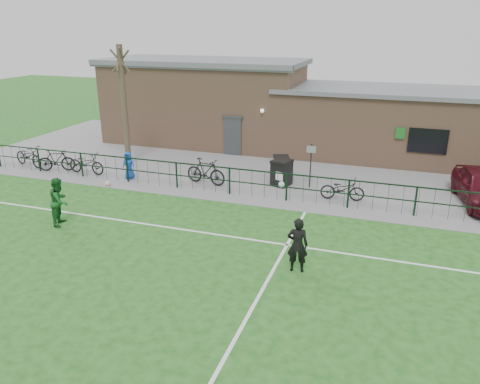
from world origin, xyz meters
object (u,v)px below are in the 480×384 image
(bicycle_a, at_px, (29,156))
(bicycle_b, at_px, (56,160))
(spectator_child, at_px, (129,165))
(outfield_player, at_px, (60,201))
(wheelie_bin_right, at_px, (282,173))
(bare_tree, at_px, (124,107))
(bicycle_c, at_px, (86,163))
(bicycle_e, at_px, (342,189))
(bicycle_d, at_px, (206,171))
(ball_ground, at_px, (108,184))
(sign_post, at_px, (311,166))
(wheelie_bin_left, at_px, (281,168))

(bicycle_a, distance_m, bicycle_b, 1.91)
(spectator_child, distance_m, outfield_player, 5.41)
(wheelie_bin_right, distance_m, bicycle_b, 11.18)
(bare_tree, relative_size, bicycle_a, 2.92)
(wheelie_bin_right, xyz_separation_m, spectator_child, (-7.04, -1.39, 0.10))
(bicycle_c, relative_size, outfield_player, 1.12)
(spectator_child, height_order, outfield_player, outfield_player)
(bicycle_b, xyz_separation_m, bicycle_e, (13.92, 0.48, -0.07))
(bicycle_a, bearing_deg, bicycle_e, -73.89)
(bicycle_e, bearing_deg, bicycle_d, 83.72)
(bicycle_b, relative_size, bicycle_e, 1.01)
(bicycle_e, bearing_deg, ball_ground, 93.26)
(bare_tree, bearing_deg, spectator_child, -57.76)
(sign_post, bearing_deg, bicycle_d, -167.01)
(wheelie_bin_right, xyz_separation_m, bicycle_c, (-9.40, -1.39, -0.03))
(wheelie_bin_right, distance_m, ball_ground, 7.87)
(bicycle_d, height_order, bicycle_e, bicycle_d)
(wheelie_bin_left, relative_size, bicycle_a, 0.48)
(bicycle_b, height_order, outfield_player, outfield_player)
(bare_tree, xyz_separation_m, sign_post, (9.60, -0.57, -1.98))
(spectator_child, bearing_deg, wheelie_bin_right, 5.79)
(sign_post, bearing_deg, bicycle_a, -174.49)
(bicycle_b, height_order, ball_ground, bicycle_b)
(wheelie_bin_right, height_order, sign_post, sign_post)
(bicycle_a, distance_m, bicycle_e, 15.82)
(sign_post, height_order, bicycle_a, sign_post)
(bicycle_c, bearing_deg, ball_ground, -120.18)
(wheelie_bin_right, height_order, bicycle_e, wheelie_bin_right)
(bare_tree, xyz_separation_m, bicycle_d, (5.03, -1.62, -2.38))
(sign_post, bearing_deg, ball_ground, -162.49)
(bicycle_a, distance_m, bicycle_c, 3.57)
(bicycle_d, relative_size, outfield_player, 1.13)
(ball_ground, bearing_deg, wheelie_bin_left, 26.61)
(sign_post, bearing_deg, bicycle_c, -172.09)
(wheelie_bin_left, bearing_deg, bicycle_d, -168.50)
(bare_tree, height_order, bicycle_c, bare_tree)
(spectator_child, xyz_separation_m, outfield_player, (0.46, -5.38, 0.22))
(outfield_player, bearing_deg, ball_ground, -4.95)
(bare_tree, bearing_deg, bicycle_a, -157.32)
(sign_post, distance_m, bicycle_e, 1.99)
(bicycle_a, bearing_deg, ball_ground, -88.60)
(sign_post, bearing_deg, wheelie_bin_left, 151.11)
(spectator_child, bearing_deg, sign_post, 4.73)
(spectator_child, bearing_deg, bicycle_a, 173.54)
(bicycle_b, bearing_deg, outfield_player, -161.88)
(bare_tree, xyz_separation_m, bicycle_a, (-4.64, -1.94, -2.44))
(bicycle_e, bearing_deg, bicycle_b, 86.21)
(bicycle_b, relative_size, bicycle_c, 0.92)
(outfield_player, distance_m, ball_ground, 4.28)
(bicycle_a, relative_size, bicycle_c, 1.04)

